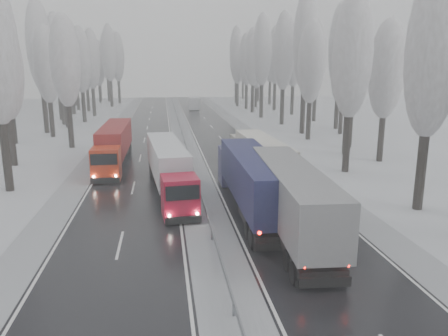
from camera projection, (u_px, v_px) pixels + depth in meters
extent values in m
cube|color=black|center=(244.00, 167.00, 43.43)|extent=(7.50, 200.00, 0.03)
cube|color=black|center=(137.00, 171.00, 42.02)|extent=(7.50, 200.00, 0.03)
cube|color=#A6A9AE|center=(192.00, 169.00, 42.72)|extent=(3.00, 200.00, 0.04)
cube|color=#A6A9AE|center=(292.00, 166.00, 44.09)|extent=(2.40, 200.00, 0.04)
cube|color=#A6A9AE|center=(84.00, 172.00, 41.36)|extent=(2.40, 200.00, 0.04)
cube|color=slate|center=(192.00, 163.00, 42.59)|extent=(0.06, 200.00, 0.32)
cube|color=slate|center=(193.00, 171.00, 40.73)|extent=(0.12, 0.12, 0.60)
cube|color=slate|center=(180.00, 125.00, 71.58)|extent=(0.12, 0.12, 0.60)
cylinder|color=black|center=(421.00, 170.00, 30.28)|extent=(0.68, 0.68, 5.60)
ellipsoid|color=gray|center=(434.00, 51.00, 28.44)|extent=(3.60, 3.60, 11.45)
cylinder|color=black|center=(347.00, 143.00, 41.16)|extent=(0.68, 0.68, 5.62)
ellipsoid|color=gray|center=(353.00, 55.00, 39.32)|extent=(3.60, 3.60, 11.48)
cylinder|color=black|center=(381.00, 138.00, 45.83)|extent=(0.64, 0.64, 4.94)
ellipsoid|color=gray|center=(387.00, 69.00, 44.22)|extent=(3.60, 3.60, 10.09)
cylinder|color=black|center=(346.00, 131.00, 49.49)|extent=(0.66, 0.66, 5.32)
ellipsoid|color=gray|center=(350.00, 62.00, 47.75)|extent=(3.60, 3.60, 10.88)
cylinder|color=black|center=(350.00, 122.00, 53.53)|extent=(0.72, 0.72, 6.31)
ellipsoid|color=gray|center=(355.00, 46.00, 51.46)|extent=(3.60, 3.60, 12.90)
cylinder|color=black|center=(309.00, 120.00, 59.43)|extent=(0.67, 0.67, 5.38)
ellipsoid|color=gray|center=(311.00, 62.00, 57.67)|extent=(3.60, 3.60, 10.98)
cylinder|color=black|center=(341.00, 118.00, 64.22)|extent=(0.62, 0.62, 4.59)
ellipsoid|color=gray|center=(344.00, 73.00, 62.71)|extent=(3.60, 3.60, 9.39)
cylinder|color=black|center=(303.00, 110.00, 64.59)|extent=(0.76, 0.76, 6.95)
ellipsoid|color=gray|center=(306.00, 40.00, 62.32)|extent=(3.60, 3.60, 14.19)
cylinder|color=black|center=(337.00, 108.00, 69.41)|extent=(0.74, 0.74, 6.59)
ellipsoid|color=gray|center=(340.00, 47.00, 67.25)|extent=(3.60, 3.60, 13.46)
cylinder|color=black|center=(282.00, 106.00, 74.50)|extent=(0.72, 0.72, 6.37)
ellipsoid|color=gray|center=(284.00, 51.00, 72.41)|extent=(3.60, 3.60, 13.01)
cylinder|color=black|center=(314.00, 104.00, 79.35)|extent=(0.70, 0.70, 5.97)
ellipsoid|color=gray|center=(317.00, 56.00, 77.40)|extent=(3.60, 3.60, 12.20)
cylinder|color=black|center=(261.00, 100.00, 84.60)|extent=(0.74, 0.74, 6.65)
ellipsoid|color=gray|center=(262.00, 50.00, 82.42)|extent=(3.60, 3.60, 13.59)
cylinder|color=black|center=(292.00, 100.00, 89.50)|extent=(0.71, 0.71, 6.14)
ellipsoid|color=gray|center=(294.00, 56.00, 87.49)|extent=(3.60, 3.60, 12.54)
cylinder|color=black|center=(252.00, 98.00, 94.10)|extent=(0.71, 0.71, 6.05)
ellipsoid|color=gray|center=(253.00, 57.00, 92.11)|extent=(3.60, 3.60, 12.37)
cylinder|color=black|center=(274.00, 96.00, 98.72)|extent=(0.72, 0.72, 6.30)
ellipsoid|color=gray|center=(276.00, 55.00, 96.65)|extent=(3.60, 3.60, 12.87)
cylinder|color=black|center=(246.00, 96.00, 101.37)|extent=(0.70, 0.70, 5.88)
ellipsoid|color=gray|center=(247.00, 59.00, 99.44)|extent=(3.60, 3.60, 12.00)
cylinder|color=black|center=(256.00, 97.00, 105.76)|extent=(0.64, 0.64, 4.86)
ellipsoid|color=gray|center=(256.00, 68.00, 104.17)|extent=(3.60, 3.60, 9.92)
cylinder|color=black|center=(237.00, 94.00, 108.08)|extent=(0.70, 0.70, 5.98)
ellipsoid|color=gray|center=(238.00, 59.00, 106.13)|extent=(3.60, 3.60, 12.21)
cylinder|color=black|center=(270.00, 92.00, 113.15)|extent=(0.71, 0.71, 6.19)
ellipsoid|color=gray|center=(271.00, 57.00, 111.12)|extent=(3.60, 3.60, 12.64)
cylinder|color=black|center=(236.00, 90.00, 117.65)|extent=(0.75, 0.75, 6.86)
ellipsoid|color=gray|center=(236.00, 53.00, 115.40)|extent=(3.60, 3.60, 14.01)
cylinder|color=black|center=(258.00, 91.00, 122.59)|extent=(0.68, 0.68, 5.55)
ellipsoid|color=gray|center=(259.00, 62.00, 120.77)|extent=(3.60, 3.60, 11.33)
cylinder|color=black|center=(236.00, 89.00, 128.15)|extent=(0.71, 0.71, 6.09)
ellipsoid|color=gray|center=(236.00, 59.00, 126.15)|extent=(3.60, 3.60, 12.45)
cylinder|color=black|center=(243.00, 90.00, 132.45)|extent=(0.67, 0.67, 5.49)
ellipsoid|color=gray|center=(243.00, 63.00, 130.66)|extent=(3.60, 3.60, 11.21)
cylinder|color=black|center=(6.00, 155.00, 34.80)|extent=(0.69, 0.69, 5.83)
cylinder|color=black|center=(12.00, 141.00, 43.83)|extent=(0.65, 0.65, 5.03)
ellipsoid|color=gray|center=(4.00, 68.00, 42.18)|extent=(3.60, 3.60, 10.28)
cylinder|color=black|center=(70.00, 126.00, 53.47)|extent=(0.67, 0.67, 5.44)
ellipsoid|color=gray|center=(65.00, 60.00, 51.69)|extent=(3.60, 3.60, 11.11)
cylinder|color=black|center=(13.00, 121.00, 56.24)|extent=(0.69, 0.69, 5.72)
ellipsoid|color=gray|center=(6.00, 56.00, 54.37)|extent=(3.60, 3.60, 11.69)
cylinder|color=black|center=(52.00, 118.00, 61.59)|extent=(0.66, 0.66, 5.23)
ellipsoid|color=gray|center=(47.00, 64.00, 59.87)|extent=(3.60, 3.60, 10.68)
cylinder|color=black|center=(45.00, 111.00, 65.04)|extent=(0.74, 0.74, 6.60)
ellipsoid|color=gray|center=(39.00, 45.00, 62.88)|extent=(3.60, 3.60, 13.49)
cylinder|color=black|center=(67.00, 112.00, 70.89)|extent=(0.65, 0.65, 5.16)
ellipsoid|color=gray|center=(63.00, 65.00, 69.20)|extent=(3.60, 3.60, 10.54)
cylinder|color=black|center=(63.00, 108.00, 74.49)|extent=(0.69, 0.69, 5.79)
ellipsoid|color=gray|center=(59.00, 58.00, 72.59)|extent=(3.60, 3.60, 11.84)
cylinder|color=black|center=(84.00, 106.00, 77.57)|extent=(0.68, 0.68, 5.64)
ellipsoid|color=gray|center=(80.00, 60.00, 75.72)|extent=(3.60, 3.60, 11.53)
cylinder|color=black|center=(60.00, 102.00, 80.67)|extent=(0.73, 0.73, 6.56)
ellipsoid|color=gray|center=(56.00, 50.00, 78.53)|extent=(3.60, 3.60, 13.40)
cylinder|color=black|center=(94.00, 101.00, 87.31)|extent=(0.69, 0.69, 5.79)
ellipsoid|color=gray|center=(91.00, 59.00, 85.41)|extent=(3.60, 3.60, 11.84)
cylinder|color=black|center=(73.00, 98.00, 90.43)|extent=(0.74, 0.74, 6.65)
ellipsoid|color=gray|center=(69.00, 51.00, 88.25)|extent=(3.60, 3.60, 13.58)
cylinder|color=black|center=(88.00, 100.00, 96.04)|extent=(0.65, 0.65, 5.12)
ellipsoid|color=gray|center=(86.00, 66.00, 94.37)|extent=(3.60, 3.60, 10.46)
cylinder|color=black|center=(78.00, 97.00, 99.43)|extent=(0.69, 0.69, 5.84)
ellipsoid|color=gray|center=(75.00, 59.00, 97.52)|extent=(3.60, 3.60, 11.92)
cylinder|color=black|center=(111.00, 93.00, 106.79)|extent=(0.74, 0.74, 6.67)
ellipsoid|color=gray|center=(109.00, 53.00, 104.60)|extent=(3.60, 3.60, 13.63)
cylinder|color=black|center=(76.00, 93.00, 109.47)|extent=(0.72, 0.72, 6.31)
ellipsoid|color=gray|center=(73.00, 56.00, 107.40)|extent=(3.60, 3.60, 12.88)
cylinder|color=black|center=(119.00, 92.00, 116.02)|extent=(0.72, 0.72, 6.29)
ellipsoid|color=gray|center=(117.00, 57.00, 113.96)|extent=(3.60, 3.60, 12.84)
cylinder|color=black|center=(100.00, 93.00, 119.29)|extent=(0.64, 0.64, 4.86)
ellipsoid|color=gray|center=(98.00, 67.00, 117.70)|extent=(3.60, 3.60, 9.92)
cylinder|color=black|center=(109.00, 90.00, 121.87)|extent=(0.74, 0.74, 6.63)
ellipsoid|color=gray|center=(107.00, 55.00, 119.70)|extent=(3.60, 3.60, 13.54)
cylinder|color=black|center=(100.00, 90.00, 125.45)|extent=(0.69, 0.69, 5.79)
ellipsoid|color=gray|center=(99.00, 61.00, 123.56)|extent=(3.60, 3.60, 11.82)
cube|color=#45454A|center=(267.00, 176.00, 33.15)|extent=(2.73, 2.82, 3.10)
cube|color=black|center=(264.00, 163.00, 34.23)|extent=(2.38, 0.23, 1.03)
cube|color=black|center=(263.00, 187.00, 34.78)|extent=(2.59, 0.30, 0.52)
cube|color=slate|center=(292.00, 192.00, 25.08)|extent=(3.36, 13.55, 2.89)
cube|color=black|center=(327.00, 285.00, 19.03)|extent=(2.38, 0.25, 0.46)
cube|color=black|center=(308.00, 252.00, 21.94)|extent=(2.58, 5.80, 0.46)
cube|color=black|center=(323.00, 283.00, 19.63)|extent=(2.38, 0.19, 0.62)
cylinder|color=black|center=(254.00, 194.00, 32.53)|extent=(0.42, 1.09, 1.07)
cylinder|color=black|center=(283.00, 194.00, 32.70)|extent=(0.42, 1.09, 1.07)
cylinder|color=black|center=(289.00, 260.00, 21.50)|extent=(0.42, 1.09, 1.07)
cylinder|color=black|center=(331.00, 259.00, 21.68)|extent=(0.42, 1.09, 1.07)
cylinder|color=black|center=(295.00, 273.00, 20.20)|extent=(0.42, 1.09, 1.07)
cylinder|color=black|center=(341.00, 271.00, 20.37)|extent=(0.42, 1.09, 1.07)
sphere|color=#FF0C05|center=(306.00, 269.00, 18.69)|extent=(0.21, 0.21, 0.21)
sphere|color=#FF0C05|center=(350.00, 268.00, 18.85)|extent=(0.21, 0.21, 0.21)
sphere|color=white|center=(251.00, 182.00, 34.64)|extent=(0.23, 0.23, 0.23)
sphere|color=white|center=(275.00, 182.00, 34.80)|extent=(0.23, 0.23, 0.23)
cube|color=#222050|center=(235.00, 165.00, 36.89)|extent=(2.57, 2.67, 3.06)
cube|color=black|center=(232.00, 154.00, 37.95)|extent=(2.35, 0.12, 1.02)
cube|color=black|center=(232.00, 175.00, 38.50)|extent=(2.55, 0.17, 0.51)
cube|color=#16163E|center=(253.00, 176.00, 28.97)|extent=(2.68, 13.28, 2.86)
cube|color=black|center=(278.00, 247.00, 23.02)|extent=(2.35, 0.14, 0.46)
cube|color=black|center=(265.00, 223.00, 25.88)|extent=(2.28, 5.62, 0.46)
cube|color=black|center=(275.00, 246.00, 23.61)|extent=(2.35, 0.07, 0.61)
cylinder|color=black|center=(223.00, 181.00, 36.23)|extent=(0.36, 1.06, 1.06)
cylinder|color=black|center=(249.00, 180.00, 36.50)|extent=(0.36, 1.06, 1.06)
cylinder|color=black|center=(248.00, 231.00, 25.40)|extent=(0.36, 1.06, 1.06)
cylinder|color=black|center=(284.00, 229.00, 25.68)|extent=(0.36, 1.06, 1.06)
cylinder|color=black|center=(253.00, 239.00, 24.12)|extent=(0.36, 1.06, 1.06)
cylinder|color=black|center=(290.00, 237.00, 24.40)|extent=(0.36, 1.06, 1.06)
sphere|color=#FF0C05|center=(260.00, 234.00, 22.64)|extent=(0.20, 0.20, 0.20)
sphere|color=#FF0C05|center=(296.00, 232.00, 22.89)|extent=(0.20, 0.20, 0.20)
sphere|color=white|center=(221.00, 171.00, 38.31)|extent=(0.22, 0.22, 0.22)
sphere|color=white|center=(243.00, 170.00, 38.56)|extent=(0.22, 0.22, 0.22)
cube|color=gray|center=(244.00, 150.00, 44.64)|extent=(2.39, 2.48, 2.76)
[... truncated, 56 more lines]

